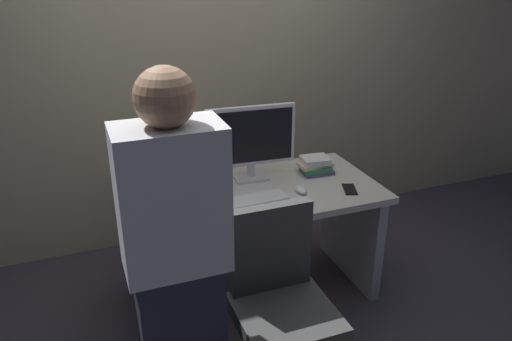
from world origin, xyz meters
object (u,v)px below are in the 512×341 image
(monitor, at_px, (251,139))
(keyboard, at_px, (249,201))
(book_stack, at_px, (316,165))
(office_chair, at_px, (281,315))
(cup_by_monitor, at_px, (157,189))
(cell_phone, at_px, (350,189))
(cup_near_keyboard, at_px, (172,206))
(desk, at_px, (253,224))
(person_at_desk, at_px, (177,267))
(mouse, at_px, (301,190))

(monitor, relative_size, keyboard, 1.26)
(monitor, bearing_deg, book_stack, -8.18)
(monitor, distance_m, keyboard, 0.41)
(office_chair, height_order, monitor, monitor)
(cup_by_monitor, xyz_separation_m, cell_phone, (1.06, -0.31, -0.04))
(keyboard, distance_m, cup_near_keyboard, 0.43)
(office_chair, distance_m, cup_by_monitor, 1.00)
(cup_near_keyboard, bearing_deg, cup_by_monitor, 98.53)
(cup_near_keyboard, bearing_deg, office_chair, -60.02)
(keyboard, height_order, book_stack, book_stack)
(office_chair, bearing_deg, monitor, 78.33)
(office_chair, bearing_deg, keyboard, 83.85)
(cup_by_monitor, bearing_deg, cell_phone, -16.27)
(desk, distance_m, cup_near_keyboard, 0.57)
(person_at_desk, relative_size, cup_by_monitor, 17.14)
(keyboard, bearing_deg, person_at_desk, -132.55)
(person_at_desk, distance_m, monitor, 1.16)
(mouse, height_order, cell_phone, mouse)
(monitor, bearing_deg, keyboard, -112.04)
(cup_by_monitor, bearing_deg, cup_near_keyboard, -81.47)
(keyboard, bearing_deg, cell_phone, -7.86)
(book_stack, bearing_deg, mouse, -132.75)
(cell_phone, bearing_deg, keyboard, -164.80)
(cup_by_monitor, bearing_deg, mouse, -16.98)
(cup_near_keyboard, bearing_deg, cell_phone, -4.43)
(mouse, distance_m, cell_phone, 0.29)
(cup_by_monitor, bearing_deg, keyboard, -28.99)
(office_chair, relative_size, person_at_desk, 0.57)
(cell_phone, bearing_deg, desk, -178.79)
(monitor, bearing_deg, cup_by_monitor, -175.62)
(cup_near_keyboard, distance_m, cell_phone, 1.03)
(office_chair, bearing_deg, desk, 79.52)
(desk, relative_size, person_at_desk, 0.91)
(cup_near_keyboard, xyz_separation_m, cup_by_monitor, (-0.03, 0.23, 0.00))
(desk, distance_m, cell_phone, 0.60)
(person_at_desk, bearing_deg, office_chair, 5.54)
(keyboard, bearing_deg, desk, 58.99)
(cup_by_monitor, distance_m, book_stack, 0.99)
(book_stack, distance_m, cell_phone, 0.31)
(office_chair, bearing_deg, book_stack, 54.71)
(desk, xyz_separation_m, monitor, (0.05, 0.17, 0.48))
(office_chair, relative_size, book_stack, 4.43)
(person_at_desk, xyz_separation_m, keyboard, (0.54, 0.65, -0.11))
(keyboard, height_order, cup_by_monitor, cup_by_monitor)
(desk, height_order, person_at_desk, person_at_desk)
(keyboard, height_order, mouse, mouse)
(desk, height_order, office_chair, office_chair)
(cup_by_monitor, bearing_deg, person_at_desk, -95.17)
(keyboard, bearing_deg, monitor, 65.35)
(cup_by_monitor, xyz_separation_m, book_stack, (0.99, -0.01, 0.00))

